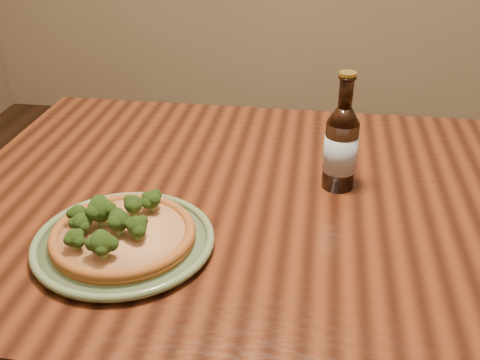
# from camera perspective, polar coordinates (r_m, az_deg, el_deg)

# --- Properties ---
(table) EXTENTS (1.60, 0.90, 0.75)m
(table) POSITION_cam_1_polar(r_m,az_deg,el_deg) (1.12, 12.42, -6.50)
(table) COLOR #4E2210
(table) RESTS_ON ground
(plate) EXTENTS (0.30, 0.30, 0.02)m
(plate) POSITION_cam_1_polar(r_m,az_deg,el_deg) (0.95, -11.70, -6.12)
(plate) COLOR #5E7450
(plate) RESTS_ON table
(pizza) EXTENTS (0.24, 0.24, 0.07)m
(pizza) POSITION_cam_1_polar(r_m,az_deg,el_deg) (0.94, -11.98, -5.25)
(pizza) COLOR #935321
(pizza) RESTS_ON plate
(beer_bottle) EXTENTS (0.06, 0.06, 0.23)m
(beer_bottle) POSITION_cam_1_polar(r_m,az_deg,el_deg) (1.08, 10.21, 3.36)
(beer_bottle) COLOR black
(beer_bottle) RESTS_ON table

